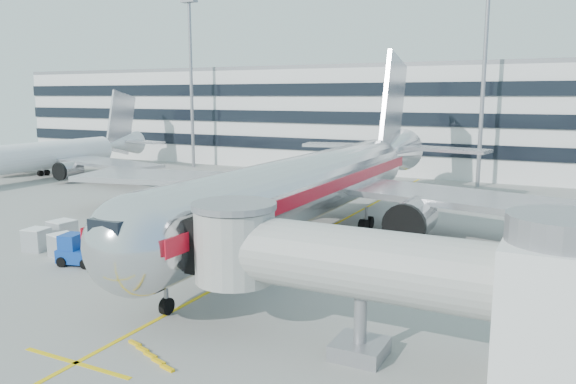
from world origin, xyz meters
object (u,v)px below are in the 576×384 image
at_px(cargo_container_left, 62,232).
at_px(ramp_worker, 181,249).
at_px(cargo_container_right, 37,239).
at_px(baggage_tug, 77,251).
at_px(belt_loader, 147,259).
at_px(main_jet, 320,182).
at_px(cargo_container_front, 63,245).

bearing_deg(cargo_container_left, ramp_worker, 0.30).
bearing_deg(ramp_worker, cargo_container_right, 129.71).
xyz_separation_m(baggage_tug, ramp_worker, (5.95, 3.48, 0.06)).
height_order(baggage_tug, cargo_container_left, baggage_tug).
height_order(belt_loader, ramp_worker, belt_loader).
xyz_separation_m(main_jet, cargo_container_right, (-16.24, -14.32, -3.41)).
height_order(main_jet, belt_loader, main_jet).
height_order(main_jet, baggage_tug, main_jet).
height_order(belt_loader, cargo_container_front, belt_loader).
distance_m(main_jet, cargo_container_right, 21.92).
bearing_deg(cargo_container_left, main_jet, 36.86).
relative_size(cargo_container_front, ramp_worker, 0.96).
distance_m(belt_loader, cargo_container_right, 10.11).
height_order(main_jet, cargo_container_front, main_jet).
height_order(cargo_container_front, ramp_worker, ramp_worker).
distance_m(cargo_container_right, ramp_worker, 11.55).
xyz_separation_m(cargo_container_left, ramp_worker, (11.21, 0.06, 0.07)).
bearing_deg(ramp_worker, cargo_container_left, 118.61).
distance_m(baggage_tug, ramp_worker, 6.89).
bearing_deg(baggage_tug, cargo_container_front, 159.10).
bearing_deg(cargo_container_front, belt_loader, 3.64).
height_order(baggage_tug, cargo_container_right, baggage_tug).
xyz_separation_m(belt_loader, cargo_container_right, (-10.10, -0.19, 0.20)).
bearing_deg(cargo_container_right, cargo_container_left, 87.00).
height_order(cargo_container_left, ramp_worker, ramp_worker).
bearing_deg(main_jet, ramp_worker, -112.24).
bearing_deg(cargo_container_front, baggage_tug, -20.90).
height_order(baggage_tug, cargo_container_front, baggage_tug).
distance_m(main_jet, cargo_container_front, 20.03).
xyz_separation_m(cargo_container_left, cargo_container_right, (-0.12, -2.23, -0.08)).
relative_size(cargo_container_right, ramp_worker, 0.91).
bearing_deg(cargo_container_front, main_jet, 47.62).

